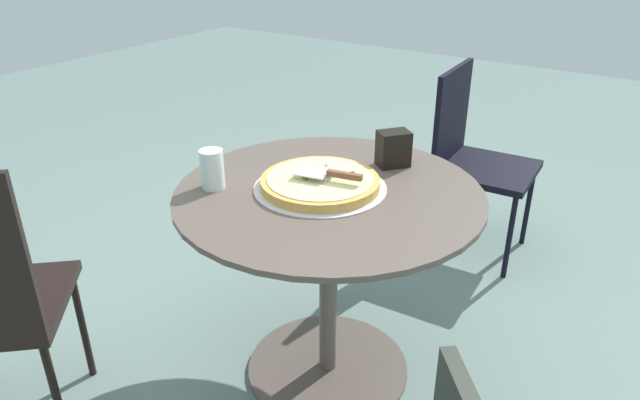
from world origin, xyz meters
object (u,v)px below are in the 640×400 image
(pizza_server, at_px, (329,174))
(drinking_cup, at_px, (212,169))
(napkin_dispenser, at_px, (393,149))
(pizza_on_tray, at_px, (320,183))
(patio_chair_near, at_px, (472,151))
(patio_table, at_px, (329,249))

(pizza_server, xyz_separation_m, drinking_cup, (-0.31, -0.18, 0.00))
(napkin_dispenser, bearing_deg, drinking_cup, 179.75)
(pizza_server, bearing_deg, pizza_on_tray, 178.67)
(napkin_dispenser, bearing_deg, pizza_on_tray, -160.67)
(drinking_cup, distance_m, patio_chair_near, 1.35)
(patio_table, bearing_deg, pizza_on_tray, -179.32)
(pizza_on_tray, relative_size, drinking_cup, 3.36)
(drinking_cup, height_order, patio_chair_near, patio_chair_near)
(pizza_on_tray, bearing_deg, patio_table, 0.68)
(pizza_server, bearing_deg, patio_chair_near, 86.27)
(patio_table, bearing_deg, drinking_cup, -149.95)
(pizza_server, relative_size, drinking_cup, 1.77)
(patio_table, distance_m, patio_chair_near, 1.09)
(pizza_on_tray, distance_m, pizza_server, 0.05)
(patio_table, bearing_deg, napkin_dispenser, 76.48)
(pizza_on_tray, relative_size, patio_chair_near, 0.48)
(patio_table, distance_m, napkin_dispenser, 0.40)
(patio_table, height_order, drinking_cup, drinking_cup)
(pizza_on_tray, relative_size, pizza_server, 1.90)
(patio_table, height_order, patio_chair_near, patio_chair_near)
(patio_chair_near, bearing_deg, drinking_cup, -106.67)
(pizza_on_tray, xyz_separation_m, pizza_server, (0.03, -0.00, 0.04))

